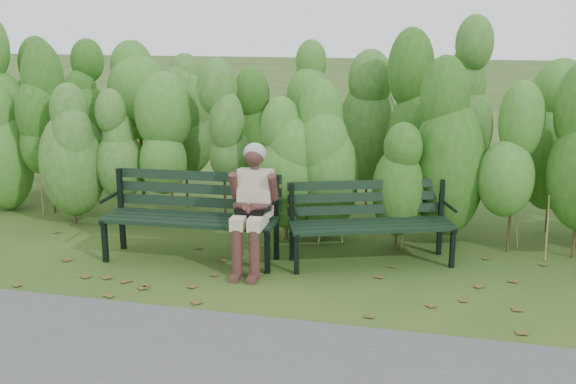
# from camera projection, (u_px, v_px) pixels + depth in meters

# --- Properties ---
(ground) EXTENTS (80.00, 80.00, 0.00)m
(ground) POSITION_uv_depth(u_px,v_px,m) (279.00, 276.00, 6.46)
(ground) COLOR #244518
(hedge_band) EXTENTS (11.04, 1.67, 2.42)m
(hedge_band) POSITION_uv_depth(u_px,v_px,m) (318.00, 120.00, 7.91)
(hedge_band) COLOR #47381E
(hedge_band) RESTS_ON ground
(leaf_litter) EXTENTS (5.36, 2.22, 0.01)m
(leaf_litter) POSITION_uv_depth(u_px,v_px,m) (304.00, 294.00, 6.04)
(leaf_litter) COLOR brown
(leaf_litter) RESTS_ON ground
(bench_left) EXTENTS (1.79, 0.66, 0.88)m
(bench_left) POSITION_uv_depth(u_px,v_px,m) (193.00, 209.00, 6.86)
(bench_left) COLOR black
(bench_left) RESTS_ON ground
(bench_right) EXTENTS (1.71, 1.06, 0.81)m
(bench_right) POSITION_uv_depth(u_px,v_px,m) (370.00, 216.00, 6.76)
(bench_right) COLOR black
(bench_right) RESTS_ON ground
(seated_woman) EXTENTS (0.48, 0.71, 1.24)m
(seated_woman) POSITION_uv_depth(u_px,v_px,m) (252.00, 199.00, 6.52)
(seated_woman) COLOR beige
(seated_woman) RESTS_ON ground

